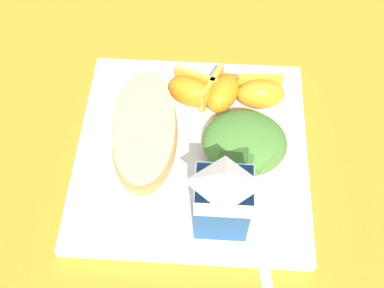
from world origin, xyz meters
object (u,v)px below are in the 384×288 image
(orange_wedge_front, at_px, (261,93))
(orange_wedge_middle, at_px, (222,92))
(orange_wedge_rear, at_px, (191,90))
(cheesy_pizza_bread, at_px, (145,131))
(green_salad_pile, at_px, (245,143))
(white_plate, at_px, (192,152))
(milk_carton, at_px, (223,198))

(orange_wedge_front, distance_m, orange_wedge_middle, 0.05)
(orange_wedge_rear, bearing_deg, cheesy_pizza_bread, 51.09)
(green_salad_pile, distance_m, orange_wedge_front, 0.08)
(white_plate, bearing_deg, orange_wedge_front, -137.65)
(milk_carton, bearing_deg, cheesy_pizza_bread, -47.58)
(green_salad_pile, height_order, orange_wedge_middle, green_salad_pile)
(white_plate, relative_size, cheesy_pizza_bread, 1.60)
(milk_carton, relative_size, orange_wedge_rear, 1.61)
(orange_wedge_rear, bearing_deg, milk_carton, 104.22)
(green_salad_pile, bearing_deg, orange_wedge_middle, -68.94)
(orange_wedge_front, relative_size, orange_wedge_rear, 0.91)
(cheesy_pizza_bread, height_order, green_salad_pile, green_salad_pile)
(white_plate, xyz_separation_m, orange_wedge_middle, (-0.03, -0.07, 0.03))
(orange_wedge_front, distance_m, orange_wedge_rear, 0.09)
(cheesy_pizza_bread, xyz_separation_m, green_salad_pile, (-0.12, 0.01, 0.00))
(white_plate, relative_size, green_salad_pile, 2.80)
(milk_carton, bearing_deg, white_plate, -68.56)
(white_plate, xyz_separation_m, cheesy_pizza_bread, (0.06, -0.01, 0.03))
(milk_carton, height_order, orange_wedge_middle, milk_carton)
(green_salad_pile, bearing_deg, white_plate, -1.78)
(white_plate, height_order, orange_wedge_rear, orange_wedge_rear)
(white_plate, xyz_separation_m, green_salad_pile, (-0.06, 0.00, 0.03))
(green_salad_pile, distance_m, orange_wedge_middle, 0.08)
(milk_carton, height_order, orange_wedge_rear, milk_carton)
(white_plate, relative_size, orange_wedge_front, 4.51)
(orange_wedge_middle, bearing_deg, orange_wedge_rear, -1.33)
(white_plate, distance_m, orange_wedge_middle, 0.09)
(white_plate, xyz_separation_m, orange_wedge_front, (-0.08, -0.08, 0.03))
(white_plate, distance_m, cheesy_pizza_bread, 0.06)
(orange_wedge_front, bearing_deg, orange_wedge_rear, 0.63)
(orange_wedge_middle, xyz_separation_m, orange_wedge_rear, (0.04, -0.00, 0.00))
(cheesy_pizza_bread, distance_m, orange_wedge_middle, 0.11)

